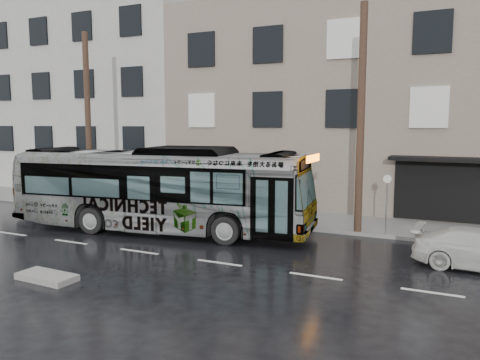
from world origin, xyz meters
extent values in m
plane|color=black|center=(0.00, 0.00, 0.00)|extent=(120.00, 120.00, 0.00)
cube|color=gray|center=(0.00, 4.90, 0.07)|extent=(90.00, 3.60, 0.15)
cube|color=gray|center=(5.00, 12.70, 5.50)|extent=(20.00, 12.00, 11.00)
cube|color=#B6B3AC|center=(-18.00, 14.20, 8.00)|extent=(26.00, 15.00, 16.00)
cylinder|color=#4C3426|center=(6.50, 3.30, 4.65)|extent=(0.30, 0.30, 9.00)
cylinder|color=#4C3426|center=(-7.50, 3.30, 4.65)|extent=(0.30, 0.30, 9.00)
cylinder|color=slate|center=(7.60, 3.30, 1.35)|extent=(0.06, 0.06, 2.40)
imported|color=#B2B2B2|center=(-1.14, 0.51, 1.77)|extent=(13.01, 4.52, 3.55)
imported|color=black|center=(-7.12, 0.85, 0.74)|extent=(4.54, 1.64, 1.49)
cube|color=gray|center=(-0.56, -6.09, 0.09)|extent=(1.83, 0.87, 0.18)
camera|label=1|loc=(10.01, -15.58, 4.49)|focal=35.00mm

